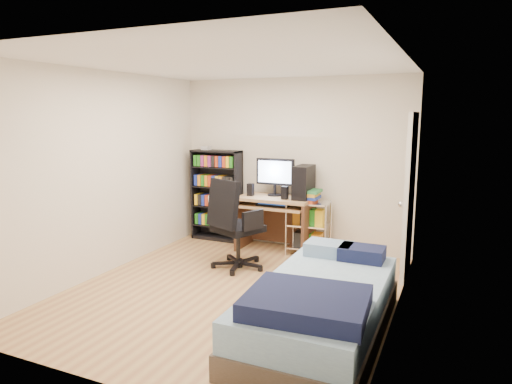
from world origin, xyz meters
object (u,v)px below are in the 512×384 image
at_px(office_chair, 235,240).
at_px(bed, 321,307).
at_px(media_shelf, 217,194).
at_px(computer_desk, 284,202).

height_order(office_chair, bed, office_chair).
xyz_separation_m(media_shelf, computer_desk, (1.18, -0.14, -0.01)).
xyz_separation_m(media_shelf, office_chair, (0.89, -1.13, -0.36)).
relative_size(computer_desk, bed, 0.62).
bearing_deg(computer_desk, office_chair, -106.55).
height_order(media_shelf, office_chair, media_shelf).
distance_m(computer_desk, bed, 2.65).
bearing_deg(office_chair, computer_desk, 96.59).
bearing_deg(office_chair, media_shelf, 151.34).
bearing_deg(media_shelf, bed, -45.55).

